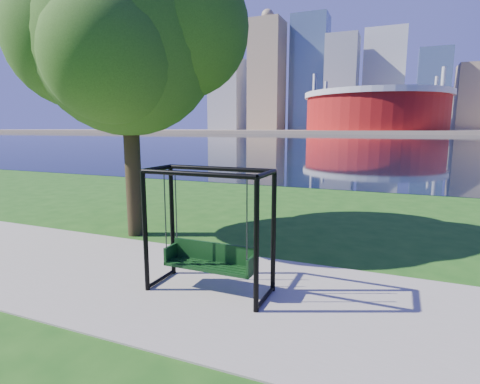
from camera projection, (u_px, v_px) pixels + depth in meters
The scene contains 8 objects.
ground at pixel (231, 282), 7.18m from camera, with size 900.00×900.00×0.00m, color #1E5114.
path at pixel (220, 292), 6.73m from camera, with size 120.00×4.00×0.03m, color #9E937F.
river at pixel (385, 140), 100.07m from camera, with size 900.00×180.00×0.02m, color black.
far_bank at pixel (393, 131), 285.70m from camera, with size 900.00×228.00×2.00m, color #937F60.
stadium at pixel (375, 110), 222.60m from camera, with size 83.00×83.00×32.00m.
skyline at pixel (390, 86), 293.68m from camera, with size 392.00×66.00×96.50m.
swing at pixel (210, 234), 6.62m from camera, with size 2.19×0.96×2.24m.
park_tree at pixel (127, 39), 9.63m from camera, with size 6.02×5.44×7.48m.
Camera 1 is at (2.76, -6.21, 2.91)m, focal length 28.00 mm.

